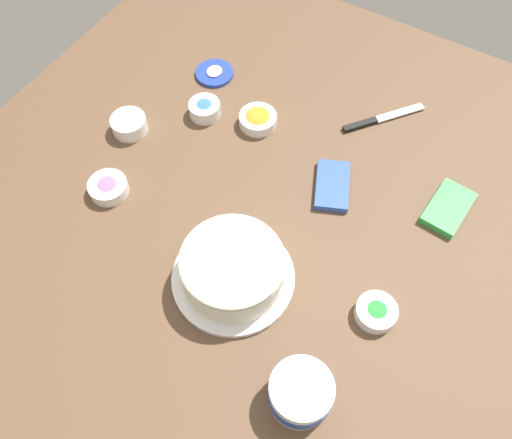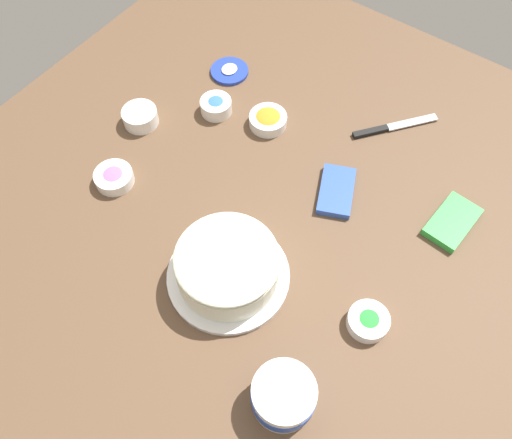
{
  "view_description": "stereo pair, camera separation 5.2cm",
  "coord_description": "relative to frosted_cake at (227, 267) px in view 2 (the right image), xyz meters",
  "views": [
    {
      "loc": [
        0.61,
        0.34,
        1.07
      ],
      "look_at": [
        0.08,
        0.01,
        0.04
      ],
      "focal_mm": 37.35,
      "sensor_mm": 36.0,
      "label": 1
    },
    {
      "loc": [
        0.58,
        0.38,
        1.07
      ],
      "look_at": [
        0.08,
        0.01,
        0.04
      ],
      "focal_mm": 37.35,
      "sensor_mm": 36.0,
      "label": 2
    }
  ],
  "objects": [
    {
      "name": "frosting_tub",
      "position": [
        0.15,
        0.25,
        -0.01
      ],
      "size": [
        0.13,
        0.13,
        0.08
      ],
      "color": "white",
      "rests_on": "ground_plane"
    },
    {
      "name": "sprinkle_bowl_orange",
      "position": [
        -0.41,
        -0.18,
        -0.03
      ],
      "size": [
        0.1,
        0.1,
        0.04
      ],
      "color": "white",
      "rests_on": "ground_plane"
    },
    {
      "name": "ground_plane",
      "position": [
        -0.21,
        -0.04,
        -0.05
      ],
      "size": [
        1.54,
        1.54,
        0.0
      ],
      "primitive_type": "plane",
      "color": "brown"
    },
    {
      "name": "frosted_cake",
      "position": [
        0.0,
        0.0,
        0.0
      ],
      "size": [
        0.27,
        0.27,
        0.11
      ],
      "color": "white",
      "rests_on": "ground_plane"
    },
    {
      "name": "sprinkle_bowl_blue",
      "position": [
        -0.37,
        -0.32,
        -0.03
      ],
      "size": [
        0.08,
        0.08,
        0.04
      ],
      "color": "white",
      "rests_on": "ground_plane"
    },
    {
      "name": "sprinkle_bowl_rainbow",
      "position": [
        -0.22,
        -0.46,
        -0.03
      ],
      "size": [
        0.09,
        0.09,
        0.04
      ],
      "color": "white",
      "rests_on": "ground_plane"
    },
    {
      "name": "candy_box_upper",
      "position": [
        -0.41,
        0.34,
        -0.04
      ],
      "size": [
        0.15,
        0.09,
        0.02
      ],
      "primitive_type": "cube",
      "rotation": [
        0.0,
        0.0,
        -0.08
      ],
      "color": "green",
      "rests_on": "ground_plane"
    },
    {
      "name": "candy_box_lower",
      "position": [
        -0.33,
        0.08,
        -0.04
      ],
      "size": [
        0.16,
        0.13,
        0.02
      ],
      "primitive_type": "cube",
      "rotation": [
        0.0,
        0.0,
        0.41
      ],
      "color": "#2D51B2",
      "rests_on": "ground_plane"
    },
    {
      "name": "sprinkle_bowl_green",
      "position": [
        -0.08,
        0.3,
        -0.04
      ],
      "size": [
        0.09,
        0.09,
        0.03
      ],
      "color": "white",
      "rests_on": "ground_plane"
    },
    {
      "name": "spreading_knife",
      "position": [
        -0.58,
        0.08,
        -0.05
      ],
      "size": [
        0.2,
        0.16,
        0.01
      ],
      "color": "silver",
      "rests_on": "ground_plane"
    },
    {
      "name": "frosting_tub_lid",
      "position": [
        -0.51,
        -0.38,
        -0.05
      ],
      "size": [
        0.11,
        0.11,
        0.02
      ],
      "color": "#233DAD",
      "rests_on": "ground_plane"
    },
    {
      "name": "sprinkle_bowl_pink",
      "position": [
        -0.04,
        -0.38,
        -0.03
      ],
      "size": [
        0.09,
        0.09,
        0.03
      ],
      "color": "white",
      "rests_on": "ground_plane"
    }
  ]
}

